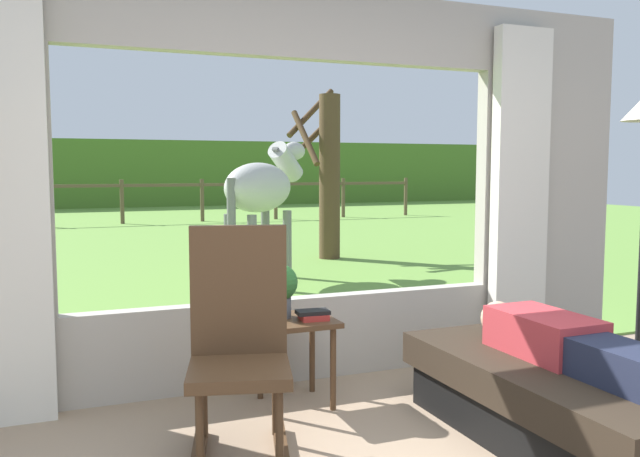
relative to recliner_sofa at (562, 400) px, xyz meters
name	(u,v)px	position (x,y,z in m)	size (l,w,h in m)	color
back_wall_with_window	(294,192)	(-0.94, 1.46, 1.03)	(5.20, 0.12, 2.55)	#ADA599
curtain_panel_left	(6,206)	(-2.63, 1.32, 0.98)	(0.44, 0.10, 2.40)	silver
curtain_panel_right	(520,196)	(0.75, 1.32, 0.98)	(0.44, 0.10, 2.40)	silver
outdoor_pasture_lawn	(131,231)	(-0.94, 12.36, -0.21)	(36.00, 21.68, 0.02)	olive
distant_hill_ridge	(102,174)	(-0.94, 22.20, 0.98)	(36.00, 2.00, 2.40)	#4C7429
recliner_sofa	(562,400)	(0.00, 0.00, 0.00)	(0.92, 1.71, 0.42)	black
reclining_person	(571,345)	(0.00, -0.05, 0.30)	(0.35, 1.43, 0.22)	#B23338
rocking_chair	(239,344)	(-1.56, 0.50, 0.33)	(0.62, 0.78, 1.12)	#4C331E
side_table	(296,334)	(-1.09, 1.02, 0.21)	(0.44, 0.44, 0.52)	#4C331E
potted_plant	(279,287)	(-1.17, 1.08, 0.48)	(0.22, 0.22, 0.32)	#4C5156
book_stack	(313,315)	(-1.00, 0.95, 0.33)	(0.20, 0.16, 0.06)	#B22D28
horse	(262,189)	(-0.06, 5.12, 0.94)	(1.57, 1.48, 1.73)	#B2B2AD
pasture_tree	(328,172)	(1.45, 6.68, 1.12)	(0.97, 1.09, 2.64)	#4C3823
pasture_fence_line	(122,195)	(-0.94, 14.32, 0.53)	(16.10, 0.10, 1.10)	brown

